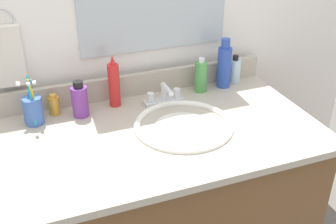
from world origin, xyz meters
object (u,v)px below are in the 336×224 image
(faucet, at_px, (164,96))
(bottle_gel_clear, at_px, (235,70))
(bottle_toner_green, at_px, (201,76))
(bottle_cream_purple, at_px, (80,100))
(bottle_spray_red, at_px, (114,84))
(cup_blue_plastic, at_px, (33,110))
(bottle_oil_amber, at_px, (54,105))
(hand_towel, at_px, (8,56))
(bottle_shampoo_blue, at_px, (224,66))

(faucet, height_order, bottle_gel_clear, bottle_gel_clear)
(faucet, bearing_deg, bottle_toner_green, 14.50)
(bottle_cream_purple, bearing_deg, bottle_toner_green, 3.59)
(bottle_spray_red, height_order, cup_blue_plastic, bottle_spray_red)
(faucet, distance_m, bottle_oil_amber, 0.42)
(hand_towel, height_order, bottle_cream_purple, hand_towel)
(bottle_spray_red, distance_m, bottle_shampoo_blue, 0.47)
(bottle_oil_amber, bearing_deg, bottle_spray_red, -2.80)
(bottle_shampoo_blue, bearing_deg, faucet, -169.23)
(bottle_spray_red, bearing_deg, faucet, -14.72)
(bottle_toner_green, bearing_deg, bottle_spray_red, 179.51)
(bottle_shampoo_blue, bearing_deg, bottle_toner_green, -175.47)
(hand_towel, bearing_deg, bottle_spray_red, -13.18)
(bottle_toner_green, bearing_deg, cup_blue_plastic, -177.47)
(faucet, bearing_deg, bottle_cream_purple, 177.49)
(hand_towel, xyz_separation_m, bottle_spray_red, (0.36, -0.08, -0.13))
(faucet, xyz_separation_m, cup_blue_plastic, (-0.49, 0.02, 0.03))
(hand_towel, xyz_separation_m, bottle_toner_green, (0.72, -0.09, -0.15))
(cup_blue_plastic, bearing_deg, hand_towel, 113.95)
(bottle_cream_purple, relative_size, bottle_gel_clear, 1.17)
(hand_towel, xyz_separation_m, cup_blue_plastic, (0.05, -0.12, -0.17))
(faucet, distance_m, bottle_shampoo_blue, 0.30)
(bottle_gel_clear, relative_size, bottle_oil_amber, 1.47)
(bottle_toner_green, relative_size, bottle_shampoo_blue, 0.69)
(bottle_cream_purple, distance_m, bottle_gel_clear, 0.68)
(bottle_spray_red, relative_size, bottle_shampoo_blue, 0.98)
(bottle_spray_red, distance_m, bottle_gel_clear, 0.54)
(bottle_toner_green, bearing_deg, bottle_gel_clear, 11.52)
(bottle_spray_red, bearing_deg, cup_blue_plastic, -173.90)
(bottle_gel_clear, distance_m, cup_blue_plastic, 0.84)
(faucet, bearing_deg, bottle_shampoo_blue, 10.77)
(faucet, height_order, bottle_cream_purple, bottle_cream_purple)
(bottle_spray_red, bearing_deg, bottle_cream_purple, -166.01)
(bottle_cream_purple, height_order, bottle_oil_amber, bottle_cream_purple)
(bottle_spray_red, relative_size, bottle_oil_amber, 2.53)
(hand_towel, distance_m, bottle_shampoo_blue, 0.84)
(bottle_toner_green, bearing_deg, faucet, -165.50)
(bottle_toner_green, xyz_separation_m, bottle_shampoo_blue, (0.11, 0.01, 0.03))
(bottle_cream_purple, distance_m, bottle_oil_amber, 0.10)
(faucet, relative_size, bottle_shampoo_blue, 0.76)
(bottle_gel_clear, bearing_deg, bottle_spray_red, -176.51)
(bottle_toner_green, height_order, bottle_oil_amber, bottle_toner_green)
(bottle_shampoo_blue, xyz_separation_m, bottle_oil_amber, (-0.70, 0.01, -0.06))
(bottle_toner_green, height_order, bottle_cream_purple, bottle_toner_green)
(hand_towel, bearing_deg, bottle_shampoo_blue, -5.38)
(hand_towel, distance_m, cup_blue_plastic, 0.21)
(bottle_spray_red, bearing_deg, bottle_gel_clear, 3.49)
(bottle_gel_clear, xyz_separation_m, bottle_oil_amber, (-0.76, -0.02, -0.01))
(bottle_cream_purple, xyz_separation_m, bottle_oil_amber, (-0.09, 0.05, -0.02))
(faucet, height_order, cup_blue_plastic, cup_blue_plastic)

